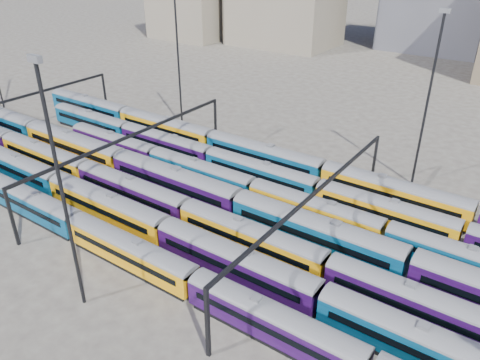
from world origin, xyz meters
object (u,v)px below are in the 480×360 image
Objects in this scene: rake_1 at (165,229)px; rake_0 at (273,319)px; rake_2 at (132,188)px; mast_2 at (60,184)px.

rake_0 is at bearing -15.33° from rake_1.
rake_2 is (-10.95, 5.00, -0.09)m from rake_1.
mast_2 is (-0.47, -12.00, 11.31)m from rake_1.
rake_0 is 1.07× the size of rake_1.
rake_2 is at bearing 121.64° from mast_2.
rake_2 is 22.99m from mast_2.
rake_0 is 23.07m from mast_2.
mast_2 is (10.48, -17.00, 11.40)m from rake_2.
mast_2 reaches higher than rake_0.
mast_2 reaches higher than rake_2.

